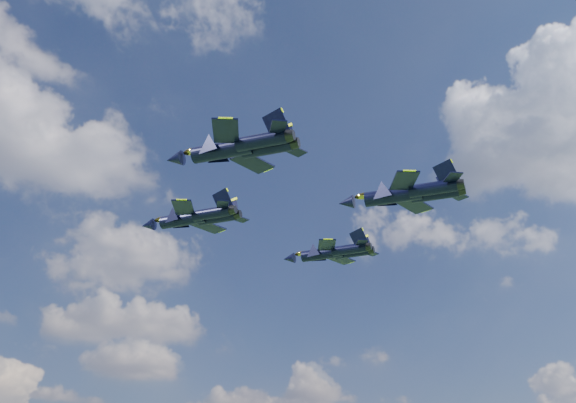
% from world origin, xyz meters
% --- Properties ---
extents(jet_lead, '(15.23, 14.98, 4.11)m').
position_xyz_m(jet_lead, '(-8.63, 17.73, 54.14)').
color(jet_lead, black).
extents(jet_left, '(16.36, 15.51, 4.34)m').
position_xyz_m(jet_left, '(-9.42, -3.54, 54.76)').
color(jet_left, black).
extents(jet_right, '(14.67, 14.73, 4.00)m').
position_xyz_m(jet_right, '(16.52, 22.02, 53.73)').
color(jet_right, black).
extents(jet_slot, '(16.30, 15.58, 4.34)m').
position_xyz_m(jet_slot, '(15.26, -2.59, 53.64)').
color(jet_slot, black).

